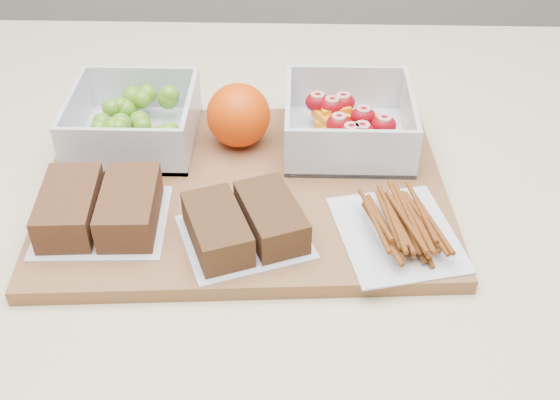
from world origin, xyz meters
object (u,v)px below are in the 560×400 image
Objects in this scene: cutting_board at (245,191)px; fruit_container at (348,125)px; pretzel_bag at (398,224)px; orange at (238,115)px; grape_container at (135,121)px; sandwich_bag_center at (244,224)px; sandwich_bag_left at (100,208)px.

cutting_board is 2.99× the size of fruit_container.
orange is at bearing 136.67° from pretzel_bag.
grape_container is 1.91× the size of orange.
sandwich_bag_center is 0.94× the size of pretzel_bag.
orange is at bearing 95.97° from sandwich_bag_center.
fruit_container is 0.16m from pretzel_bag.
grape_container is at bearing 143.70° from cutting_board.
cutting_board is 0.09m from orange.
orange reaches higher than sandwich_bag_center.
pretzel_bag is (0.29, -0.01, -0.00)m from sandwich_bag_left.
sandwich_bag_left is (-0.12, -0.14, -0.02)m from orange.
grape_container is at bearing -179.81° from fruit_container.
orange reaches higher than cutting_board.
sandwich_bag_left is at bearing -130.83° from orange.
pretzel_bag is (0.28, -0.16, -0.01)m from grape_container.
fruit_container is at bearing 57.74° from sandwich_bag_center.
fruit_container is at bearing 104.67° from pretzel_bag.
grape_container reaches higher than pretzel_bag.
sandwich_bag_left is at bearing -92.88° from grape_container.
fruit_container is 0.12m from orange.
pretzel_bag is at bearing -29.73° from cutting_board.
sandwich_bag_center reaches higher than pretzel_bag.
pretzel_bag is (0.16, -0.15, -0.02)m from orange.
pretzel_bag is (0.04, -0.16, -0.01)m from fruit_container.
sandwich_bag_center reaches higher than cutting_board.
sandwich_bag_center is (-0.10, -0.17, -0.01)m from fruit_container.
fruit_container is 1.97× the size of orange.
fruit_container is 0.93× the size of pretzel_bag.
grape_container is 0.32m from pretzel_bag.
grape_container is at bearing 150.73° from pretzel_bag.
sandwich_bag_left reaches higher than sandwich_bag_center.
sandwich_bag_left reaches higher than cutting_board.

